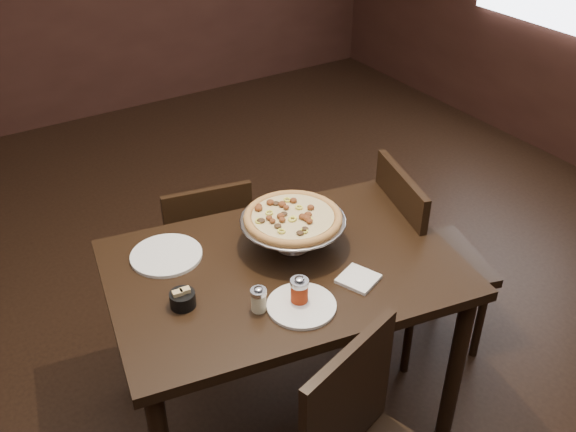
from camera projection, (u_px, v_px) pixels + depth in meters
room at (288, 113)px, 2.04m from camera, size 6.04×7.04×2.84m
dining_table at (284, 287)px, 2.42m from camera, size 1.40×1.06×0.80m
pizza_stand at (293, 218)px, 2.38m from camera, size 0.40×0.40×0.16m
parmesan_shaker at (259, 299)px, 2.13m from camera, size 0.05×0.05×0.10m
pepper_flake_shaker at (299, 291)px, 2.16m from camera, size 0.06×0.06×0.11m
packet_caddy at (182, 299)px, 2.16m from camera, size 0.09×0.09×0.07m
napkin_stack at (358, 279)px, 2.29m from camera, size 0.16×0.16×0.01m
plate_left at (166, 255)px, 2.40m from camera, size 0.27×0.27×0.01m
plate_near at (301, 305)px, 2.17m from camera, size 0.24×0.24×0.01m
serving_spatula at (300, 227)px, 2.34m from camera, size 0.14×0.14×0.02m
chair_far at (206, 248)px, 3.02m from camera, size 0.46×0.46×0.85m
chair_side at (419, 254)px, 2.88m from camera, size 0.55×0.55×0.96m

